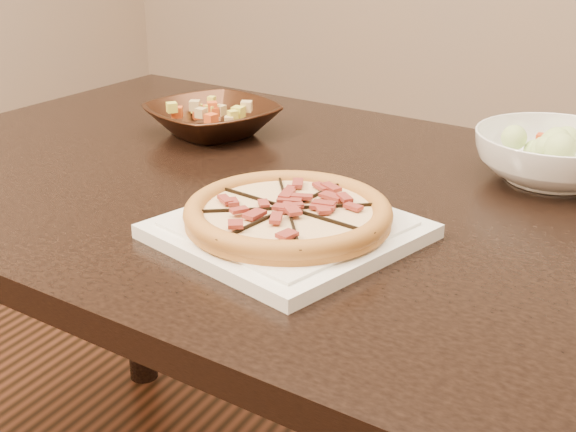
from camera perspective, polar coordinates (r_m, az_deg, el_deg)
name	(u,v)px	position (r m, az deg, el deg)	size (l,w,h in m)	color
dining_table	(281,245)	(1.25, -0.51, -2.08)	(1.45, 1.01, 0.75)	black
plate	(288,230)	(1.02, 0.00, -1.01)	(0.35, 0.35, 0.02)	white
pizza	(288,213)	(1.01, 0.00, 0.21)	(0.26, 0.26, 0.03)	gold
bronze_bowl	(213,119)	(1.45, -5.39, 6.85)	(0.22, 0.22, 0.05)	#3E2315
mixed_dish	(211,97)	(1.44, -5.49, 8.42)	(0.10, 0.10, 0.03)	tan
salad_bowl	(553,157)	(1.27, 18.34, 4.03)	(0.24, 0.24, 0.07)	white
salad	(557,121)	(1.26, 18.59, 6.40)	(0.11, 0.11, 0.04)	#CBE882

